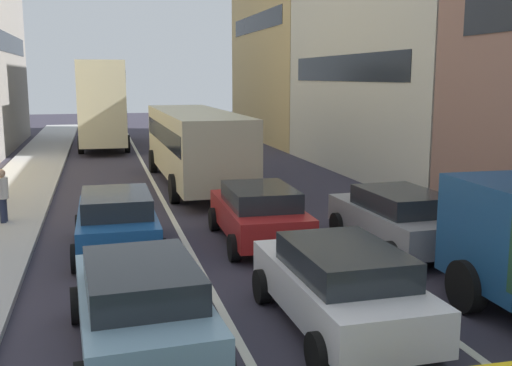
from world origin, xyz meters
TOP-DOWN VIEW (x-y plane):
  - sidewalk_left at (-6.70, 20.00)m, footprint 2.60×64.00m
  - lane_stripe_left at (-1.70, 20.00)m, footprint 0.16×60.00m
  - lane_stripe_right at (1.70, 20.00)m, footprint 0.16×60.00m
  - building_row_right at (9.90, 23.37)m, footprint 7.20×43.90m
  - sedan_centre_lane_second at (0.06, 6.65)m, footprint 2.11×4.33m
  - wagon_left_lane_second at (-3.22, 6.56)m, footprint 2.25×4.39m
  - hatchback_centre_lane_third at (0.12, 12.20)m, footprint 2.15×4.35m
  - sedan_left_lane_third at (-3.41, 12.29)m, footprint 2.07×4.30m
  - sedan_right_lane_behind_truck at (3.29, 10.81)m, footprint 2.17×4.35m
  - bus_mid_queue_primary at (-0.16, 20.83)m, footprint 2.91×10.53m
  - bus_far_queue_secondary at (-3.40, 35.30)m, footprint 2.98×10.56m
  - pedestrian_far_sidewalk at (-6.44, 15.64)m, footprint 0.34×0.54m

SIDE VIEW (x-z plane):
  - lane_stripe_left at x=-1.70m, z-range 0.00..0.01m
  - lane_stripe_right at x=1.70m, z-range 0.00..0.01m
  - sidewalk_left at x=-6.70m, z-range 0.00..0.14m
  - sedan_centre_lane_second at x=0.06m, z-range 0.05..1.54m
  - wagon_left_lane_second at x=-3.22m, z-range 0.05..1.54m
  - hatchback_centre_lane_third at x=0.12m, z-range 0.05..1.54m
  - sedan_left_lane_third at x=-3.41m, z-range 0.05..1.54m
  - sedan_right_lane_behind_truck at x=3.29m, z-range 0.05..1.54m
  - pedestrian_far_sidewalk at x=-6.44m, z-range 0.12..1.78m
  - bus_mid_queue_primary at x=-0.16m, z-range 0.31..3.21m
  - bus_far_queue_secondary at x=-3.40m, z-range 0.30..5.36m
  - building_row_right at x=9.90m, z-range -1.22..12.94m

